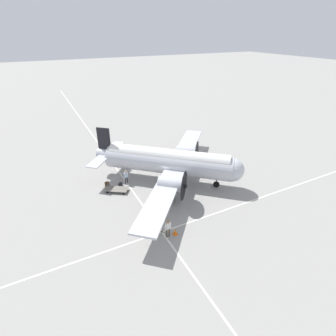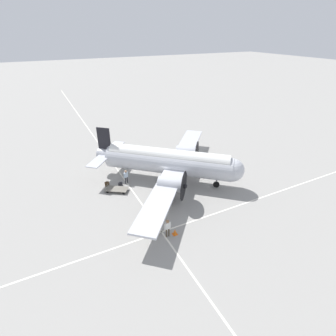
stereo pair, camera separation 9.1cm
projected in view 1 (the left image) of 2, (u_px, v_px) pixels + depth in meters
ground_plane at (168, 181)px, 30.81m from camera, size 300.00×300.00×0.00m
apron_line_eastwest at (204, 217)px, 24.83m from camera, size 120.00×0.16×0.01m
apron_line_northsouth at (132, 190)px, 29.00m from camera, size 0.16×120.00×0.01m
airliner_main at (172, 162)px, 29.52m from camera, size 18.15×19.16×5.84m
crew_foreground at (168, 226)px, 22.03m from camera, size 0.60×0.28×1.77m
passenger_boarding at (126, 176)px, 29.74m from camera, size 0.57×0.29×1.72m
suitcase_near_door at (120, 184)px, 29.68m from camera, size 0.50×0.14×0.50m
suitcase_upright_spare at (107, 184)px, 29.59m from camera, size 0.47×0.19×0.59m
baggage_cart at (117, 189)px, 28.65m from camera, size 2.65×2.32×0.56m
traffic_cone at (175, 232)px, 22.65m from camera, size 0.42×0.42×0.55m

